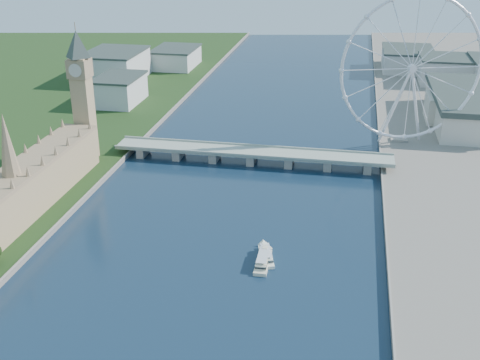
# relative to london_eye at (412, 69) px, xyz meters

# --- Properties ---
(parliament_range) EXTENTS (24.00, 200.00, 70.00)m
(parliament_range) POSITION_rel_london_eye_xyz_m (-247.98, -185.08, -49.04)
(parliament_range) COLOR tan
(parliament_range) RESTS_ON ground
(big_ben) EXTENTS (20.02, 20.02, 110.00)m
(big_ben) POSITION_rel_london_eye_xyz_m (-247.98, -77.08, -0.95)
(big_ben) COLOR tan
(big_ben) RESTS_ON ground
(westminster_bridge) EXTENTS (220.00, 22.00, 9.50)m
(westminster_bridge) POSITION_rel_london_eye_xyz_m (-119.98, -55.08, -60.89)
(westminster_bridge) COLOR gray
(westminster_bridge) RESTS_ON ground
(london_eye) EXTENTS (113.60, 39.12, 124.30)m
(london_eye) POSITION_rel_london_eye_xyz_m (0.00, 0.00, 0.00)
(london_eye) COLOR silver
(london_eye) RESTS_ON ground
(county_hall) EXTENTS (54.00, 144.00, 35.00)m
(county_hall) POSITION_rel_london_eye_xyz_m (55.02, 74.92, -67.52)
(county_hall) COLOR beige
(county_hall) RESTS_ON ground
(city_skyline) EXTENTS (505.00, 280.00, 32.00)m
(city_skyline) POSITION_rel_london_eye_xyz_m (-80.75, 205.00, -50.56)
(city_skyline) COLOR beige
(city_skyline) RESTS_ON ground
(tour_boat_near) EXTENTS (13.84, 27.65, 5.89)m
(tour_boat_near) POSITION_rel_london_eye_xyz_m (-87.20, -198.98, -67.52)
(tour_boat_near) COLOR white
(tour_boat_near) RESTS_ON ground
(tour_boat_far) EXTENTS (7.96, 29.63, 6.52)m
(tour_boat_far) POSITION_rel_london_eye_xyz_m (-88.11, -205.40, -67.52)
(tour_boat_far) COLOR beige
(tour_boat_far) RESTS_ON ground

